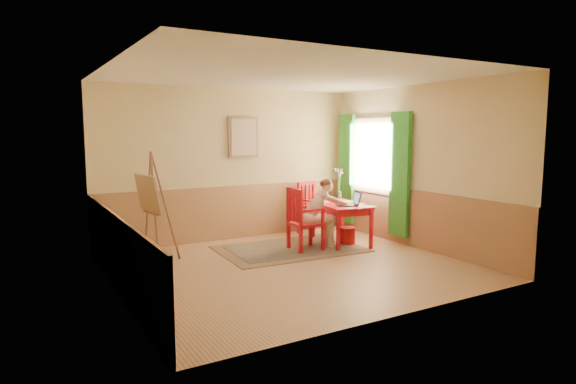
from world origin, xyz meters
TOP-DOWN VIEW (x-y plane):
  - room at (0.00, 0.00)m, footprint 5.04×4.54m
  - wainscot at (0.00, 0.80)m, footprint 5.00×4.50m
  - window at (2.42, 1.10)m, footprint 0.12×2.01m
  - wall_portrait at (0.25, 2.20)m, footprint 0.60×0.05m
  - rug at (0.53, 0.94)m, footprint 2.48×1.73m
  - table at (1.55, 0.90)m, footprint 0.92×1.31m
  - chair_left at (0.67, 0.76)m, footprint 0.50×0.48m
  - chair_back at (1.56, 1.89)m, footprint 0.52×0.54m
  - figure at (0.99, 0.77)m, footprint 0.89×0.38m
  - laptop at (1.56, 0.64)m, footprint 0.45×0.33m
  - papers at (1.68, 0.85)m, footprint 0.71×1.14m
  - vase at (1.87, 1.41)m, footprint 0.27×0.30m
  - wastebasket at (1.60, 0.77)m, footprint 0.32×0.32m
  - easel at (-1.76, 1.22)m, footprint 0.61×0.77m

SIDE VIEW (x-z plane):
  - rug at x=0.53m, z-range 0.00..0.02m
  - wastebasket at x=1.60m, z-range 0.00..0.30m
  - wainscot at x=0.00m, z-range 0.00..1.00m
  - chair_back at x=1.56m, z-range 0.00..1.02m
  - chair_left at x=0.67m, z-range 0.00..1.07m
  - table at x=1.55m, z-range 0.27..0.99m
  - figure at x=0.99m, z-range 0.06..1.26m
  - papers at x=1.68m, z-range 0.72..0.72m
  - laptop at x=1.56m, z-range 0.65..0.89m
  - vase at x=1.87m, z-range 0.69..1.29m
  - easel at x=-1.76m, z-range 0.16..1.87m
  - window at x=2.42m, z-range 0.25..2.45m
  - room at x=0.00m, z-range -0.02..2.82m
  - wall_portrait at x=0.25m, z-range 1.52..2.28m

